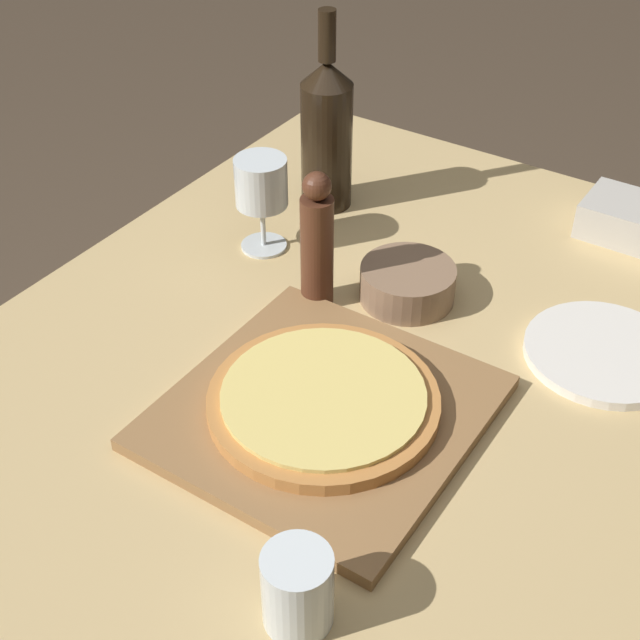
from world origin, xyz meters
TOP-DOWN VIEW (x-y plane):
  - dining_table at (0.00, 0.00)m, footprint 0.96×1.27m
  - cutting_board at (0.04, -0.13)m, footprint 0.36×0.38m
  - pizza at (0.04, -0.13)m, footprint 0.29×0.29m
  - wine_bottle at (-0.24, 0.32)m, footprint 0.09×0.09m
  - pepper_mill at (-0.10, 0.07)m, footprint 0.05×0.05m
  - wine_glass at (-0.25, 0.15)m, footprint 0.08×0.08m
  - small_bowl at (0.01, 0.15)m, footprint 0.14×0.14m
  - drinking_tumbler at (0.18, -0.38)m, footprint 0.07×0.07m
  - dinner_plate at (0.29, 0.18)m, footprint 0.22×0.22m

SIDE VIEW (x-z plane):
  - dining_table at x=0.00m, z-range 0.28..1.03m
  - dinner_plate at x=0.29m, z-range 0.75..0.76m
  - cutting_board at x=0.04m, z-range 0.75..0.77m
  - small_bowl at x=0.01m, z-range 0.75..0.80m
  - pizza at x=0.04m, z-range 0.77..0.79m
  - drinking_tumbler at x=0.18m, z-range 0.75..0.84m
  - pepper_mill at x=-0.10m, z-range 0.74..0.96m
  - wine_glass at x=-0.25m, z-range 0.78..0.94m
  - wine_bottle at x=-0.24m, z-range 0.71..1.05m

